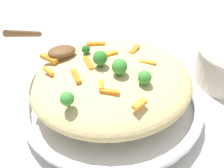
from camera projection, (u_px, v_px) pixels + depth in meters
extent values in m
plane|color=beige|center=(112.00, 110.00, 0.56)|extent=(2.40, 2.40, 0.00)
cylinder|color=silver|center=(112.00, 106.00, 0.55)|extent=(0.34, 0.34, 0.02)
torus|color=silver|center=(112.00, 98.00, 0.54)|extent=(0.37, 0.37, 0.02)
torus|color=black|center=(112.00, 97.00, 0.54)|extent=(0.36, 0.36, 0.00)
ellipsoid|color=#D1BA7A|center=(112.00, 81.00, 0.51)|extent=(0.32, 0.29, 0.08)
cube|color=orange|center=(101.00, 85.00, 0.44)|extent=(0.02, 0.03, 0.01)
cube|color=orange|center=(76.00, 76.00, 0.46)|extent=(0.01, 0.04, 0.01)
cube|color=orange|center=(112.00, 54.00, 0.51)|extent=(0.03, 0.01, 0.01)
cube|color=orange|center=(135.00, 50.00, 0.53)|extent=(0.03, 0.03, 0.01)
cube|color=orange|center=(48.00, 71.00, 0.48)|extent=(0.02, 0.03, 0.01)
cube|color=orange|center=(49.00, 58.00, 0.51)|extent=(0.03, 0.04, 0.01)
cube|color=orange|center=(89.00, 63.00, 0.49)|extent=(0.01, 0.04, 0.01)
cube|color=orange|center=(94.00, 44.00, 0.56)|extent=(0.04, 0.02, 0.01)
cube|color=orange|center=(147.00, 63.00, 0.50)|extent=(0.03, 0.03, 0.01)
cube|color=orange|center=(138.00, 105.00, 0.41)|extent=(0.03, 0.02, 0.01)
cube|color=orange|center=(109.00, 92.00, 0.43)|extent=(0.03, 0.02, 0.01)
cylinder|color=#296820|center=(100.00, 65.00, 0.48)|extent=(0.01, 0.01, 0.01)
sphere|color=#2D7A28|center=(100.00, 58.00, 0.47)|extent=(0.03, 0.03, 0.03)
cylinder|color=#377928|center=(144.00, 83.00, 0.45)|extent=(0.01, 0.01, 0.01)
sphere|color=#3D8E33|center=(145.00, 77.00, 0.44)|extent=(0.02, 0.02, 0.02)
cylinder|color=#377928|center=(68.00, 104.00, 0.41)|extent=(0.01, 0.01, 0.01)
sphere|color=#3D8E33|center=(67.00, 99.00, 0.40)|extent=(0.02, 0.02, 0.02)
cylinder|color=#205B1C|center=(86.00, 53.00, 0.52)|extent=(0.01, 0.01, 0.00)
sphere|color=#236B23|center=(86.00, 49.00, 0.52)|extent=(0.02, 0.02, 0.02)
cylinder|color=#377928|center=(122.00, 72.00, 0.46)|extent=(0.01, 0.01, 0.01)
sphere|color=#3D8E33|center=(122.00, 66.00, 0.45)|extent=(0.03, 0.03, 0.03)
ellipsoid|color=brown|center=(62.00, 51.00, 0.52)|extent=(0.06, 0.04, 0.02)
cylinder|color=brown|center=(25.00, 34.00, 0.50)|extent=(0.08, 0.13, 0.08)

